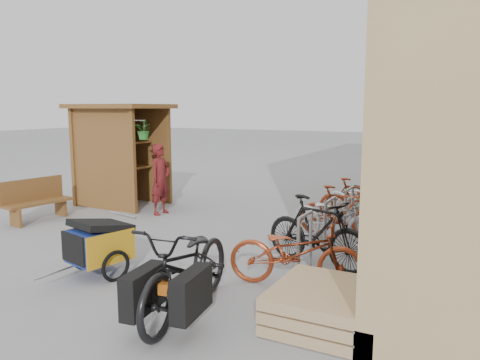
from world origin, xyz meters
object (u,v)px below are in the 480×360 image
at_px(person_kiosk, 161,179).
at_px(bike_4, 365,202).
at_px(kiosk, 118,140).
at_px(bike_2, 334,217).
at_px(pallet_stack, 322,305).
at_px(bike_7, 377,192).
at_px(shopping_carts, 419,174).
at_px(bench, 36,199).
at_px(bike_5, 356,201).
at_px(bike_0, 295,253).
at_px(child_trailer, 99,243).
at_px(bike_1, 317,232).
at_px(cargo_bike, 188,269).
at_px(bike_6, 375,198).
at_px(bike_3, 342,212).

xyz_separation_m(person_kiosk, bike_4, (4.24, 0.89, -0.28)).
distance_m(kiosk, bike_2, 5.69).
height_order(pallet_stack, bike_7, bike_7).
xyz_separation_m(pallet_stack, shopping_carts, (-0.00, 8.18, 0.41)).
distance_m(bench, bike_5, 6.55).
xyz_separation_m(bike_0, bike_7, (0.03, 5.04, -0.00)).
bearing_deg(pallet_stack, child_trailer, 179.23).
height_order(kiosk, bike_5, kiosk).
bearing_deg(bike_7, bike_0, 164.13).
xyz_separation_m(shopping_carts, person_kiosk, (-4.77, -4.67, 0.15)).
distance_m(kiosk, person_kiosk, 1.74).
bearing_deg(bike_1, pallet_stack, -144.23).
xyz_separation_m(cargo_bike, bike_7, (0.79, 6.38, -0.08)).
bearing_deg(bench, bike_2, 20.25).
height_order(cargo_bike, bike_7, cargo_bike).
height_order(bike_0, bike_6, bike_0).
distance_m(shopping_carts, bike_2, 5.20).
bearing_deg(kiosk, bike_7, 19.76).
bearing_deg(cargo_bike, shopping_carts, 73.23).
relative_size(person_kiosk, bike_5, 1.01).
height_order(shopping_carts, cargo_bike, cargo_bike).
bearing_deg(bike_1, bench, 105.15).
bearing_deg(pallet_stack, bike_0, 126.11).
xyz_separation_m(shopping_carts, bike_4, (-0.54, -3.78, -0.13)).
xyz_separation_m(bike_4, bike_7, (-0.07, 1.51, -0.04)).
bearing_deg(bike_1, cargo_bike, 176.93).
xyz_separation_m(person_kiosk, bike_7, (4.16, 2.40, -0.31)).
bearing_deg(child_trailer, bike_0, 30.99).
distance_m(kiosk, bike_6, 6.05).
height_order(bike_2, bike_4, bike_4).
bearing_deg(bike_4, bike_3, -173.28).
relative_size(child_trailer, person_kiosk, 0.92).
relative_size(child_trailer, bike_4, 0.76).
bearing_deg(bike_4, shopping_carts, 10.59).
relative_size(child_trailer, bike_0, 0.81).
bearing_deg(bike_1, bike_6, 14.00).
relative_size(shopping_carts, bike_4, 1.25).
relative_size(shopping_carts, bike_2, 1.37).
height_order(child_trailer, bike_0, bike_0).
bearing_deg(person_kiosk, kiosk, 78.41).
xyz_separation_m(bike_3, bike_4, (0.20, 0.95, 0.03)).
height_order(kiosk, person_kiosk, kiosk).
distance_m(bike_5, bike_6, 0.77).
distance_m(pallet_stack, bench, 6.92).
xyz_separation_m(pallet_stack, bike_2, (-0.76, 3.04, 0.24)).
distance_m(shopping_carts, person_kiosk, 6.68).
xyz_separation_m(kiosk, bike_3, (5.54, -0.42, -1.08)).
height_order(bike_1, bike_5, bike_1).
bearing_deg(kiosk, shopping_carts, 34.47).
bearing_deg(bike_2, cargo_bike, -171.54).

